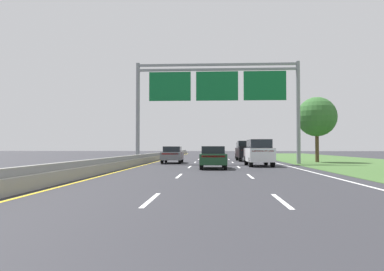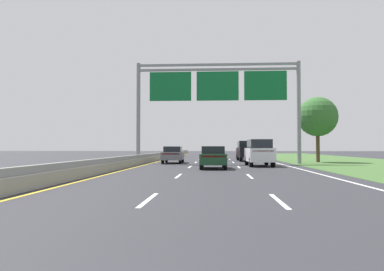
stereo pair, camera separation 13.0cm
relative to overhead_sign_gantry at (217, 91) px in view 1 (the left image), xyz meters
name	(u,v)px [view 1 (the left image)]	position (x,y,z in m)	size (l,w,h in m)	color
ground_plane	(214,163)	(-0.30, 0.63, -6.65)	(220.00, 220.00, 0.00)	#2B2B30
lane_striping	(214,164)	(-0.30, 0.17, -6.65)	(11.96, 106.00, 0.01)	white
grass_verge_right	(368,164)	(13.65, 0.63, -6.64)	(14.00, 110.00, 0.02)	#3D602D
median_barrier_concrete	(143,159)	(-6.90, 0.63, -6.30)	(0.60, 110.00, 0.85)	gray
overhead_sign_gantry	(217,91)	(0.00, 0.00, 0.00)	(15.06, 0.42, 9.33)	gray
pickup_truck_black	(246,151)	(3.25, 6.91, -5.57)	(2.09, 5.43, 2.20)	black
car_grey_left_lane_sedan	(172,154)	(-4.20, 0.97, -5.83)	(1.87, 4.42, 1.57)	slate
car_darkgreen_centre_lane_sedan	(213,157)	(-0.38, -7.90, -5.83)	(1.87, 4.42, 1.57)	#193D23
car_white_right_lane_suv	(259,152)	(3.27, -4.19, -5.55)	(2.00, 4.74, 2.11)	silver
car_red_centre_lane_sedan	(216,152)	(-0.05, 16.07, -5.83)	(1.94, 4.45, 1.57)	maroon
car_silver_right_lane_suv	(243,150)	(3.48, 14.27, -5.55)	(1.94, 4.72, 2.11)	#B2B5BA
roadside_tree_mid	(317,117)	(9.96, 3.68, -2.13)	(3.94, 3.94, 6.51)	#4C3823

